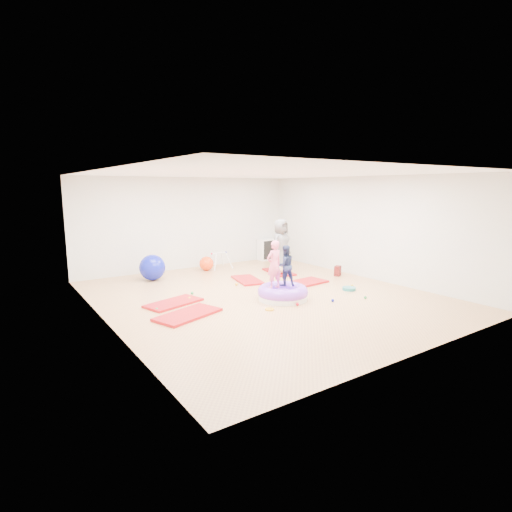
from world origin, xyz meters
TOP-DOWN VIEW (x-y plane):
  - room at (0.00, 0.00)m, footprint 7.01×8.01m
  - gym_mat_front_left at (-2.07, -0.37)m, footprint 1.46×1.06m
  - gym_mat_mid_left at (-1.99, 0.55)m, footprint 1.34×0.94m
  - gym_mat_center_back at (0.52, 1.49)m, footprint 0.82×1.26m
  - gym_mat_right at (1.55, 0.37)m, footprint 1.35×0.76m
  - gym_mat_rear_right at (1.86, 1.83)m, footprint 0.81×1.26m
  - inflatable_cushion at (0.19, -0.49)m, footprint 1.14×1.14m
  - child_pink at (-0.03, -0.45)m, footprint 0.41×0.29m
  - child_navy at (0.34, -0.37)m, footprint 0.52×0.45m
  - adult_caregiver at (1.89, 1.80)m, footprint 0.87×0.71m
  - infant at (1.63, 1.58)m, footprint 0.37×0.37m
  - ball_pit_balls at (0.20, 0.04)m, footprint 4.87×3.56m
  - exercise_ball_blue at (-1.57, 3.00)m, footprint 0.70×0.70m
  - exercise_ball_orange at (0.23, 3.32)m, footprint 0.43×0.43m
  - infant_play_gym at (0.67, 3.34)m, footprint 0.67×0.63m
  - cube_shelf at (2.89, 3.79)m, footprint 0.74×0.36m
  - balance_disc at (2.05, -0.76)m, footprint 0.33×0.33m
  - backpack at (3.00, 0.57)m, footprint 0.29×0.25m
  - yellow_toy at (-0.52, -0.96)m, footprint 0.19×0.19m

SIDE VIEW (x-z plane):
  - yellow_toy at x=-0.52m, z-range 0.00..0.03m
  - gym_mat_center_back at x=0.52m, z-range 0.00..0.05m
  - gym_mat_rear_right at x=1.86m, z-range 0.00..0.05m
  - gym_mat_mid_left at x=-1.99m, z-range 0.00..0.05m
  - gym_mat_right at x=1.55m, z-range 0.00..0.05m
  - gym_mat_front_left at x=-2.07m, z-range 0.00..0.06m
  - ball_pit_balls at x=0.20m, z-range 0.00..0.07m
  - balance_disc at x=2.05m, z-range 0.00..0.07m
  - inflatable_cushion at x=0.19m, z-range -0.04..0.32m
  - backpack at x=3.00m, z-range 0.00..0.28m
  - infant at x=1.63m, z-range 0.05..0.27m
  - exercise_ball_orange at x=0.23m, z-range 0.00..0.43m
  - infant_play_gym at x=0.67m, z-range 0.09..0.60m
  - exercise_ball_blue at x=-1.57m, z-range 0.00..0.70m
  - cube_shelf at x=2.89m, z-range 0.00..0.74m
  - child_navy at x=0.34m, z-range 0.33..1.26m
  - adult_caregiver at x=1.89m, z-range 0.05..1.59m
  - child_pink at x=-0.03m, z-range 0.33..1.40m
  - room at x=0.00m, z-range 0.00..2.80m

